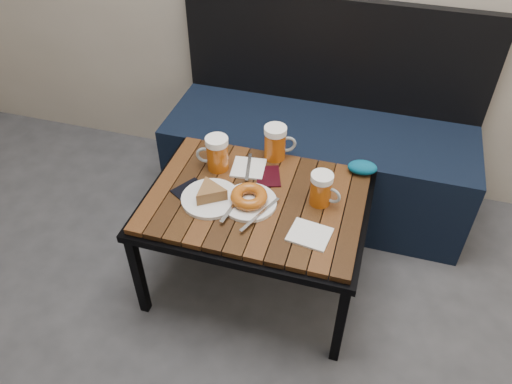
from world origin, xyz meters
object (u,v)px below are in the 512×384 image
(cafe_table, at_px, (256,206))
(knit_pouch, at_px, (362,167))
(plate_bagel, at_px, (249,199))
(bench, at_px, (318,155))
(plate_pie, at_px, (210,195))
(beer_mug_right, at_px, (322,189))
(passport_burgundy, at_px, (268,176))
(passport_navy, at_px, (189,190))
(beer_mug_left, at_px, (217,153))
(beer_mug_centre, at_px, (276,143))

(cafe_table, relative_size, knit_pouch, 7.24)
(plate_bagel, bearing_deg, knit_pouch, 38.57)
(bench, bearing_deg, plate_pie, -114.80)
(knit_pouch, bearing_deg, beer_mug_right, -119.70)
(beer_mug_right, relative_size, plate_pie, 0.60)
(passport_burgundy, height_order, knit_pouch, knit_pouch)
(bench, bearing_deg, passport_navy, -122.66)
(bench, distance_m, beer_mug_left, 0.63)
(beer_mug_centre, bearing_deg, passport_navy, -156.11)
(plate_pie, height_order, knit_pouch, plate_pie)
(plate_pie, height_order, passport_burgundy, plate_pie)
(cafe_table, bearing_deg, plate_bagel, -111.15)
(plate_bagel, relative_size, passport_navy, 2.23)
(cafe_table, relative_size, passport_navy, 7.12)
(cafe_table, distance_m, plate_bagel, 0.08)
(passport_navy, height_order, passport_burgundy, same)
(passport_navy, bearing_deg, bench, 88.57)
(bench, distance_m, beer_mug_right, 0.61)
(beer_mug_left, xyz_separation_m, passport_navy, (-0.06, -0.16, -0.07))
(knit_pouch, bearing_deg, passport_navy, -154.66)
(beer_mug_centre, relative_size, plate_bagel, 0.55)
(plate_pie, height_order, passport_navy, plate_pie)
(beer_mug_left, bearing_deg, plate_pie, 92.72)
(cafe_table, distance_m, passport_navy, 0.26)
(bench, bearing_deg, beer_mug_right, -79.94)
(bench, height_order, plate_pie, bench)
(beer_mug_centre, xyz_separation_m, passport_burgundy, (0.01, -0.13, -0.07))
(bench, distance_m, knit_pouch, 0.45)
(beer_mug_left, height_order, passport_burgundy, beer_mug_left)
(cafe_table, height_order, beer_mug_right, beer_mug_right)
(beer_mug_centre, relative_size, passport_navy, 1.23)
(bench, distance_m, cafe_table, 0.62)
(cafe_table, xyz_separation_m, passport_burgundy, (0.01, 0.13, 0.05))
(beer_mug_right, distance_m, passport_burgundy, 0.25)
(plate_pie, xyz_separation_m, passport_burgundy, (0.17, 0.19, -0.02))
(cafe_table, height_order, plate_bagel, plate_bagel)
(bench, height_order, passport_navy, bench)
(beer_mug_left, distance_m, beer_mug_centre, 0.24)
(cafe_table, relative_size, beer_mug_left, 5.85)
(bench, relative_size, cafe_table, 1.67)
(beer_mug_centre, xyz_separation_m, plate_bagel, (-0.02, -0.30, -0.05))
(plate_bagel, bearing_deg, beer_mug_right, 17.80)
(cafe_table, xyz_separation_m, plate_bagel, (-0.02, -0.04, 0.07))
(passport_burgundy, bearing_deg, beer_mug_right, -40.22)
(bench, relative_size, beer_mug_right, 10.66)
(beer_mug_left, xyz_separation_m, beer_mug_centre, (0.21, 0.13, 0.00))
(beer_mug_left, height_order, beer_mug_centre, beer_mug_centre)
(passport_navy, distance_m, passport_burgundy, 0.31)
(cafe_table, relative_size, passport_burgundy, 6.61)
(beer_mug_centre, relative_size, knit_pouch, 1.25)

